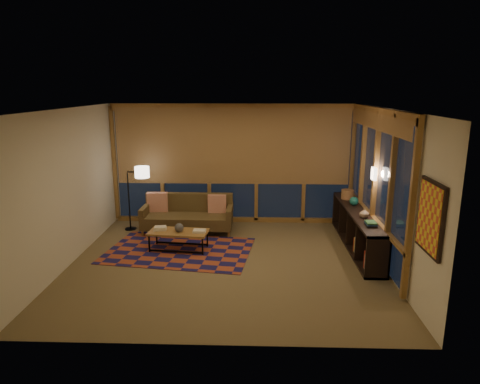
{
  "coord_description": "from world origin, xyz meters",
  "views": [
    {
      "loc": [
        0.49,
        -7.08,
        3.05
      ],
      "look_at": [
        0.23,
        0.49,
        1.18
      ],
      "focal_mm": 32.0,
      "sensor_mm": 36.0,
      "label": 1
    }
  ],
  "objects_px": {
    "bookshelf": "(357,229)",
    "coffee_table": "(179,240)",
    "sofa": "(187,215)",
    "floor_lamp": "(129,198)"
  },
  "relations": [
    {
      "from": "bookshelf",
      "to": "sofa",
      "type": "bearing_deg",
      "value": 167.02
    },
    {
      "from": "coffee_table",
      "to": "bookshelf",
      "type": "height_order",
      "value": "bookshelf"
    },
    {
      "from": "floor_lamp",
      "to": "bookshelf",
      "type": "bearing_deg",
      "value": -8.29
    },
    {
      "from": "coffee_table",
      "to": "bookshelf",
      "type": "xyz_separation_m",
      "value": [
        3.44,
        0.25,
        0.18
      ]
    },
    {
      "from": "coffee_table",
      "to": "bookshelf",
      "type": "relative_size",
      "value": 0.38
    },
    {
      "from": "sofa",
      "to": "bookshelf",
      "type": "relative_size",
      "value": 0.64
    },
    {
      "from": "coffee_table",
      "to": "floor_lamp",
      "type": "distance_m",
      "value": 1.82
    },
    {
      "from": "bookshelf",
      "to": "coffee_table",
      "type": "bearing_deg",
      "value": -175.79
    },
    {
      "from": "sofa",
      "to": "coffee_table",
      "type": "bearing_deg",
      "value": -89.98
    },
    {
      "from": "sofa",
      "to": "floor_lamp",
      "type": "xyz_separation_m",
      "value": [
        -1.29,
        0.14,
        0.32
      ]
    }
  ]
}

